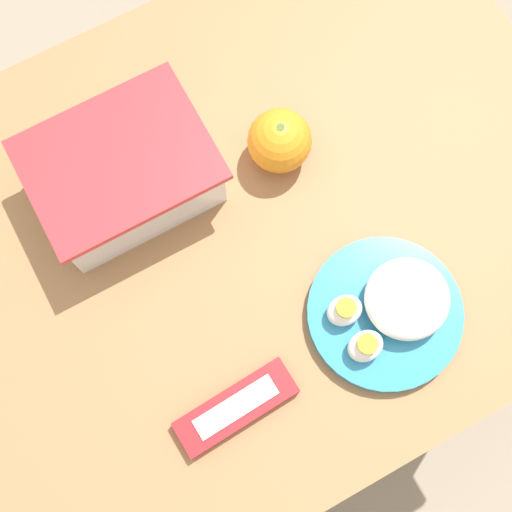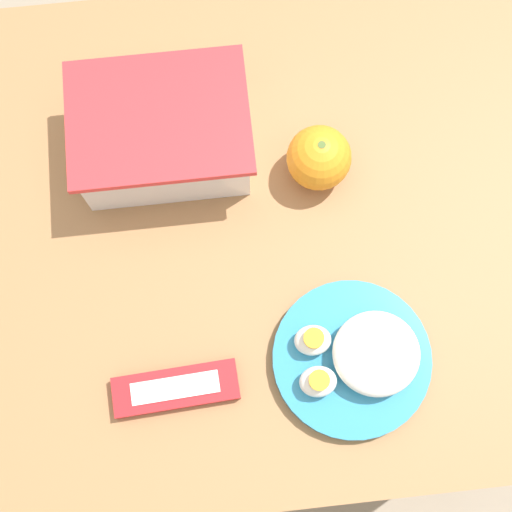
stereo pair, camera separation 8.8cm
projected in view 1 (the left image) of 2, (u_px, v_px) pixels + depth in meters
name	position (u px, v px, depth m)	size (l,w,h in m)	color
ground_plane	(237.00, 325.00, 1.60)	(10.00, 10.00, 0.00)	gray
table	(226.00, 253.00, 1.00)	(1.00, 0.71, 0.71)	#996B42
food_container	(125.00, 175.00, 0.89)	(0.22, 0.17, 0.10)	white
orange_fruit	(280.00, 141.00, 0.90)	(0.08, 0.08, 0.08)	orange
rice_plate	(390.00, 309.00, 0.87)	(0.19, 0.19, 0.06)	teal
candy_bar	(236.00, 407.00, 0.85)	(0.15, 0.06, 0.02)	red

